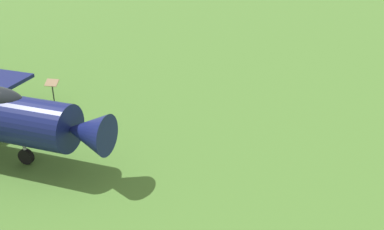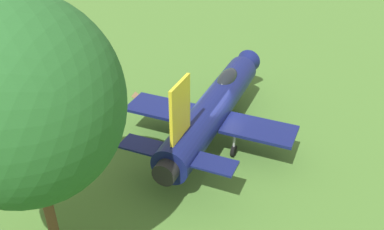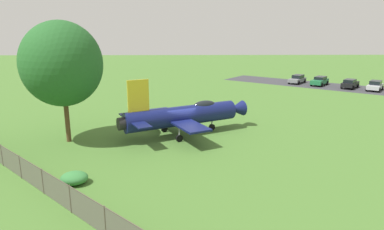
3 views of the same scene
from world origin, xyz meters
TOP-DOWN VIEW (x-y plane):
  - info_plaque at (-4.88, -1.50)m, footprint 0.67×0.72m

SIDE VIEW (x-z plane):
  - info_plaque at x=-4.88m, z-range 0.28..1.43m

